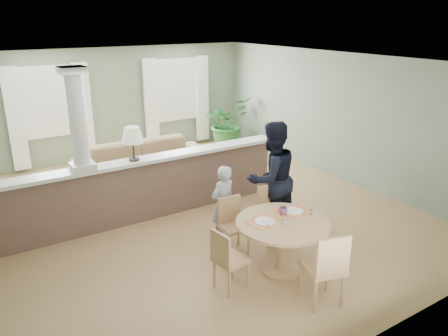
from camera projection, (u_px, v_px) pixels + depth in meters
ground at (196, 211)px, 8.05m from camera, size 8.00×8.00×0.00m
room_shell at (176, 108)px, 7.93m from camera, size 7.02×8.02×2.71m
pony_wall at (139, 182)px, 7.47m from camera, size 5.32×0.38×2.70m
sofa at (144, 163)px, 9.34m from camera, size 2.88×1.24×0.83m
houseplant at (227, 123)px, 11.71m from camera, size 1.49×1.39×1.35m
dining_table at (282, 232)px, 5.95m from camera, size 1.28×1.28×0.87m
chair_far_boy at (232, 222)px, 6.55m from camera, size 0.41×0.41×0.85m
chair_far_man at (271, 211)px, 6.87m from camera, size 0.47×0.47×0.89m
chair_near at (327, 266)px, 5.25m from camera, size 0.56×0.56×1.00m
chair_side at (227, 258)px, 5.58m from camera, size 0.43×0.43×0.85m
child_person at (223, 205)px, 6.75m from camera, size 0.52×0.39×1.27m
man_person at (271, 178)px, 6.99m from camera, size 0.91×0.71×1.87m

